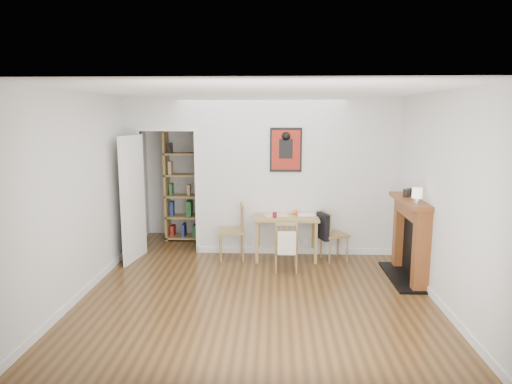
{
  "coord_description": "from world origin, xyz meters",
  "views": [
    {
      "loc": [
        0.22,
        -6.08,
        2.32
      ],
      "look_at": [
        -0.05,
        0.6,
        1.18
      ],
      "focal_mm": 32.0,
      "sensor_mm": 36.0,
      "label": 1
    }
  ],
  "objects_px": {
    "chair_front": "(286,245)",
    "notebook": "(306,215)",
    "red_glass": "(275,215)",
    "dining_table": "(286,221)",
    "ceramic_jar_a": "(406,193)",
    "fireplace": "(411,236)",
    "orange_fruit": "(296,212)",
    "chair_left": "(231,232)",
    "ceramic_jar_b": "(409,192)",
    "mantel_lamp": "(417,194)",
    "chair_right": "(333,235)",
    "bookshelf": "(189,186)"
  },
  "relations": [
    {
      "from": "chair_right",
      "to": "ceramic_jar_b",
      "type": "relative_size",
      "value": 7.83
    },
    {
      "from": "ceramic_jar_a",
      "to": "ceramic_jar_b",
      "type": "xyz_separation_m",
      "value": [
        0.08,
        0.13,
        -0.0
      ]
    },
    {
      "from": "ceramic_jar_b",
      "to": "chair_right",
      "type": "bearing_deg",
      "value": 152.25
    },
    {
      "from": "dining_table",
      "to": "red_glass",
      "type": "height_order",
      "value": "red_glass"
    },
    {
      "from": "ceramic_jar_b",
      "to": "orange_fruit",
      "type": "bearing_deg",
      "value": 156.44
    },
    {
      "from": "dining_table",
      "to": "orange_fruit",
      "type": "distance_m",
      "value": 0.23
    },
    {
      "from": "fireplace",
      "to": "ceramic_jar_b",
      "type": "distance_m",
      "value": 0.65
    },
    {
      "from": "dining_table",
      "to": "chair_left",
      "type": "relative_size",
      "value": 1.13
    },
    {
      "from": "chair_right",
      "to": "ceramic_jar_b",
      "type": "distance_m",
      "value": 1.39
    },
    {
      "from": "chair_right",
      "to": "chair_left",
      "type": "bearing_deg",
      "value": -178.69
    },
    {
      "from": "chair_left",
      "to": "red_glass",
      "type": "relative_size",
      "value": 10.31
    },
    {
      "from": "chair_left",
      "to": "mantel_lamp",
      "type": "bearing_deg",
      "value": -23.91
    },
    {
      "from": "notebook",
      "to": "ceramic_jar_a",
      "type": "bearing_deg",
      "value": -30.08
    },
    {
      "from": "dining_table",
      "to": "orange_fruit",
      "type": "height_order",
      "value": "orange_fruit"
    },
    {
      "from": "chair_front",
      "to": "notebook",
      "type": "relative_size",
      "value": 2.8
    },
    {
      "from": "ceramic_jar_b",
      "to": "ceramic_jar_a",
      "type": "bearing_deg",
      "value": -122.51
    },
    {
      "from": "dining_table",
      "to": "fireplace",
      "type": "distance_m",
      "value": 1.94
    },
    {
      "from": "chair_right",
      "to": "notebook",
      "type": "bearing_deg",
      "value": 163.87
    },
    {
      "from": "mantel_lamp",
      "to": "ceramic_jar_b",
      "type": "distance_m",
      "value": 0.65
    },
    {
      "from": "mantel_lamp",
      "to": "ceramic_jar_a",
      "type": "distance_m",
      "value": 0.52
    },
    {
      "from": "dining_table",
      "to": "chair_front",
      "type": "relative_size",
      "value": 1.33
    },
    {
      "from": "notebook",
      "to": "mantel_lamp",
      "type": "height_order",
      "value": "mantel_lamp"
    },
    {
      "from": "ceramic_jar_b",
      "to": "red_glass",
      "type": "bearing_deg",
      "value": 166.7
    },
    {
      "from": "dining_table",
      "to": "bookshelf",
      "type": "height_order",
      "value": "bookshelf"
    },
    {
      "from": "chair_right",
      "to": "chair_front",
      "type": "bearing_deg",
      "value": -144.27
    },
    {
      "from": "red_glass",
      "to": "mantel_lamp",
      "type": "xyz_separation_m",
      "value": [
        1.86,
        -1.1,
        0.54
      ]
    },
    {
      "from": "chair_front",
      "to": "ceramic_jar_b",
      "type": "height_order",
      "value": "ceramic_jar_b"
    },
    {
      "from": "chair_left",
      "to": "fireplace",
      "type": "bearing_deg",
      "value": -16.19
    },
    {
      "from": "chair_front",
      "to": "fireplace",
      "type": "relative_size",
      "value": 0.62
    },
    {
      "from": "notebook",
      "to": "dining_table",
      "type": "bearing_deg",
      "value": -167.2
    },
    {
      "from": "ceramic_jar_a",
      "to": "chair_left",
      "type": "bearing_deg",
      "value": 166.32
    },
    {
      "from": "fireplace",
      "to": "orange_fruit",
      "type": "height_order",
      "value": "fireplace"
    },
    {
      "from": "dining_table",
      "to": "red_glass",
      "type": "relative_size",
      "value": 11.64
    },
    {
      "from": "chair_left",
      "to": "fireplace",
      "type": "xyz_separation_m",
      "value": [
        2.63,
        -0.76,
        0.16
      ]
    },
    {
      "from": "chair_right",
      "to": "bookshelf",
      "type": "distance_m",
      "value": 2.84
    },
    {
      "from": "dining_table",
      "to": "ceramic_jar_a",
      "type": "height_order",
      "value": "ceramic_jar_a"
    },
    {
      "from": "chair_front",
      "to": "bookshelf",
      "type": "bearing_deg",
      "value": 136.38
    },
    {
      "from": "notebook",
      "to": "ceramic_jar_a",
      "type": "xyz_separation_m",
      "value": [
        1.36,
        -0.79,
        0.51
      ]
    },
    {
      "from": "dining_table",
      "to": "mantel_lamp",
      "type": "relative_size",
      "value": 4.92
    },
    {
      "from": "chair_right",
      "to": "orange_fruit",
      "type": "xyz_separation_m",
      "value": [
        -0.6,
        0.17,
        0.33
      ]
    },
    {
      "from": "chair_left",
      "to": "red_glass",
      "type": "height_order",
      "value": "chair_left"
    },
    {
      "from": "bookshelf",
      "to": "fireplace",
      "type": "bearing_deg",
      "value": -28.71
    },
    {
      "from": "chair_right",
      "to": "red_glass",
      "type": "relative_size",
      "value": 9.08
    },
    {
      "from": "dining_table",
      "to": "chair_right",
      "type": "distance_m",
      "value": 0.78
    },
    {
      "from": "fireplace",
      "to": "orange_fruit",
      "type": "bearing_deg",
      "value": 148.6
    },
    {
      "from": "red_glass",
      "to": "notebook",
      "type": "bearing_deg",
      "value": 20.77
    },
    {
      "from": "red_glass",
      "to": "mantel_lamp",
      "type": "height_order",
      "value": "mantel_lamp"
    },
    {
      "from": "chair_front",
      "to": "notebook",
      "type": "xyz_separation_m",
      "value": [
        0.34,
        0.68,
        0.32
      ]
    },
    {
      "from": "chair_right",
      "to": "bookshelf",
      "type": "height_order",
      "value": "bookshelf"
    },
    {
      "from": "chair_left",
      "to": "bookshelf",
      "type": "relative_size",
      "value": 0.44
    }
  ]
}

